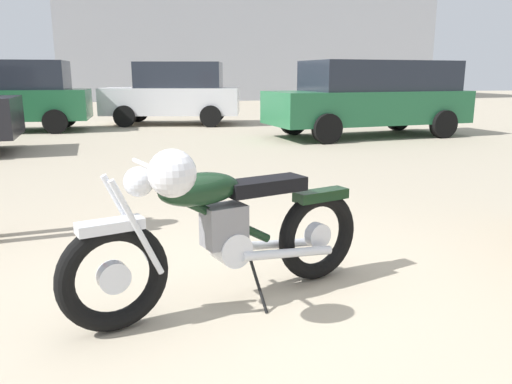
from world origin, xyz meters
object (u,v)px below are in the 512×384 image
vintage_motorcycle (221,230)px  blue_hatchback_right (372,96)px  pale_sedan_back (174,93)px  dark_sedan_left (12,95)px

vintage_motorcycle → blue_hatchback_right: bearing=-139.3°
pale_sedan_back → dark_sedan_left: size_ratio=1.04×
blue_hatchback_right → pale_sedan_back: pale_sedan_back is taller
vintage_motorcycle → dark_sedan_left: bearing=-90.4°
blue_hatchback_right → pale_sedan_back: 5.88m
vintage_motorcycle → dark_sedan_left: dark_sedan_left is taller
vintage_motorcycle → blue_hatchback_right: size_ratio=0.40×
vintage_motorcycle → pale_sedan_back: (-0.05, 12.13, 0.43)m
vintage_motorcycle → blue_hatchback_right: blue_hatchback_right is taller
dark_sedan_left → blue_hatchback_right: bearing=161.1°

